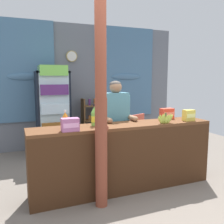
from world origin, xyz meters
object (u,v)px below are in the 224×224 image
(drink_fridge, at_px, (53,107))
(bottle_shelf_rack, at_px, (93,121))
(soda_bottle_orange_soda, at_px, (65,120))
(plastic_lawn_chair, at_px, (132,131))
(soda_bottle_lime_soda, at_px, (94,116))
(snack_box_wafer, at_px, (70,125))
(snack_box_crackers, at_px, (167,114))
(snack_box_instant_noodle, at_px, (189,115))
(stall_counter, at_px, (127,152))
(timber_post, at_px, (101,103))
(banana_bunch, at_px, (165,119))
(shopkeeper, at_px, (116,118))

(drink_fridge, xyz_separation_m, bottle_shelf_rack, (0.93, 0.29, -0.41))
(soda_bottle_orange_soda, bearing_deg, plastic_lawn_chair, 38.94)
(soda_bottle_lime_soda, relative_size, snack_box_wafer, 1.42)
(drink_fridge, distance_m, snack_box_crackers, 2.36)
(bottle_shelf_rack, distance_m, snack_box_instant_noodle, 2.54)
(bottle_shelf_rack, bearing_deg, soda_bottle_orange_soda, -115.40)
(bottle_shelf_rack, bearing_deg, stall_counter, -95.83)
(soda_bottle_lime_soda, bearing_deg, stall_counter, -19.90)
(soda_bottle_lime_soda, xyz_separation_m, snack_box_wafer, (-0.38, -0.22, -0.05))
(bottle_shelf_rack, xyz_separation_m, snack_box_instant_noodle, (0.78, -2.38, 0.44))
(timber_post, bearing_deg, snack_box_instant_noodle, 8.90)
(timber_post, relative_size, bottle_shelf_rack, 2.41)
(stall_counter, distance_m, drink_fridge, 2.23)
(bottle_shelf_rack, bearing_deg, snack_box_wafer, -113.11)
(bottle_shelf_rack, relative_size, banana_bunch, 4.13)
(bottle_shelf_rack, bearing_deg, banana_bunch, -82.32)
(plastic_lawn_chair, bearing_deg, soda_bottle_lime_soda, -133.26)
(drink_fridge, distance_m, bottle_shelf_rack, 1.05)
(snack_box_instant_noodle, bearing_deg, snack_box_wafer, -178.21)
(soda_bottle_orange_soda, distance_m, snack_box_wafer, 0.21)
(soda_bottle_orange_soda, distance_m, snack_box_crackers, 1.64)
(snack_box_instant_noodle, xyz_separation_m, banana_bunch, (-0.45, -0.05, -0.02))
(soda_bottle_lime_soda, bearing_deg, drink_fridge, 97.93)
(snack_box_crackers, bearing_deg, drink_fridge, 129.57)
(soda_bottle_lime_soda, bearing_deg, timber_post, -96.37)
(snack_box_wafer, bearing_deg, shopkeeper, 33.82)
(banana_bunch, bearing_deg, soda_bottle_orange_soda, 171.46)
(soda_bottle_lime_soda, xyz_separation_m, soda_bottle_orange_soda, (-0.40, -0.01, -0.03))
(drink_fridge, distance_m, snack_box_instant_noodle, 2.70)
(drink_fridge, xyz_separation_m, plastic_lawn_chair, (1.50, -0.62, -0.50))
(timber_post, bearing_deg, soda_bottle_orange_soda, 132.41)
(plastic_lawn_chair, relative_size, soda_bottle_lime_soda, 2.89)
(timber_post, xyz_separation_m, drink_fridge, (-0.22, 2.32, -0.30))
(timber_post, relative_size, soda_bottle_lime_soda, 9.08)
(plastic_lawn_chair, height_order, soda_bottle_lime_soda, soda_bottle_lime_soda)
(soda_bottle_orange_soda, height_order, snack_box_crackers, soda_bottle_orange_soda)
(stall_counter, bearing_deg, plastic_lawn_chair, 60.85)
(snack_box_crackers, relative_size, snack_box_instant_noodle, 1.25)
(snack_box_wafer, bearing_deg, banana_bunch, 0.15)
(stall_counter, bearing_deg, timber_post, -152.11)
(drink_fridge, height_order, snack_box_instant_noodle, drink_fridge)
(stall_counter, distance_m, banana_bunch, 0.72)
(stall_counter, xyz_separation_m, soda_bottle_lime_soda, (-0.42, 0.15, 0.50))
(bottle_shelf_rack, relative_size, shopkeeper, 0.73)
(timber_post, distance_m, bottle_shelf_rack, 2.80)
(stall_counter, height_order, soda_bottle_lime_soda, soda_bottle_lime_soda)
(timber_post, bearing_deg, shopkeeper, 55.82)
(plastic_lawn_chair, bearing_deg, bottle_shelf_rack, 122.12)
(stall_counter, height_order, drink_fridge, drink_fridge)
(snack_box_crackers, bearing_deg, stall_counter, -162.42)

